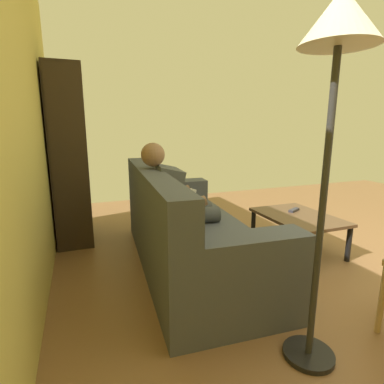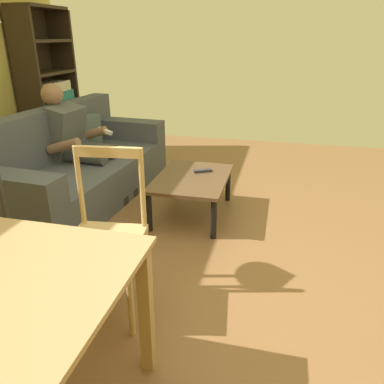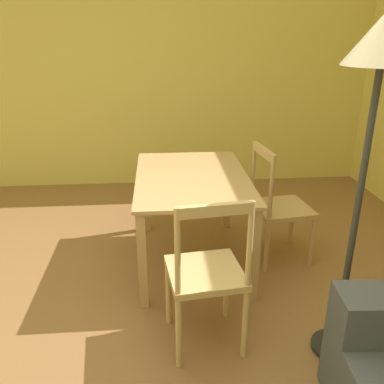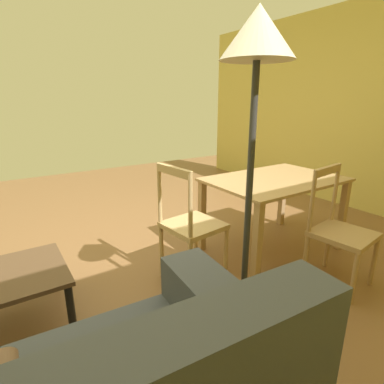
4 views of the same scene
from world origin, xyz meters
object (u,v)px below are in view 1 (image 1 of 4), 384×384
person_lounging (178,203)px  bookshelf (70,175)px  coffee_table (298,220)px  floor_lamp (337,58)px  tv_remote (294,210)px  couch (184,232)px

person_lounging → bookshelf: bearing=42.8°
coffee_table → bookshelf: bearing=60.9°
coffee_table → floor_lamp: bearing=143.0°
coffee_table → tv_remote: bearing=-23.9°
person_lounging → tv_remote: 1.32m
couch → bookshelf: bookshelf is taller
coffee_table → tv_remote: (0.15, -0.07, 0.06)m
person_lounging → coffee_table: bearing=-99.2°
tv_remote → floor_lamp: size_ratio=0.09×
person_lounging → bookshelf: 1.38m
person_lounging → bookshelf: bookshelf is taller
bookshelf → floor_lamp: 2.88m
couch → floor_lamp: size_ratio=1.21×
person_lounging → coffee_table: (-0.20, -1.24, -0.25)m
person_lounging → tv_remote: (-0.05, -1.31, -0.19)m
person_lounging → couch: bearing=-168.6°
couch → tv_remote: size_ratio=13.24×
bookshelf → coffee_table: bearing=-119.1°
couch → tv_remote: bearing=-87.2°
couch → bookshelf: size_ratio=1.19×
coffee_table → bookshelf: (1.21, 2.17, 0.41)m
person_lounging → floor_lamp: size_ratio=0.61×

